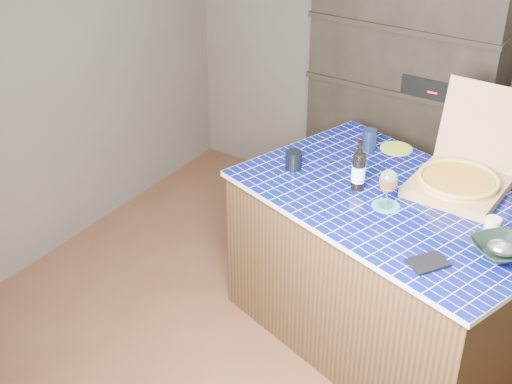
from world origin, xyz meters
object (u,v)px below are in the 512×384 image
Objects in this scene: kitchen_island at (390,270)px; dvd_case at (428,263)px; mead_bottle at (359,170)px; pizza_box at (460,177)px; bowl at (502,249)px; wine_glass at (388,182)px.

dvd_case is at bearing -35.96° from kitchen_island.
mead_bottle reaches higher than kitchen_island.
pizza_box is at bearing 67.97° from kitchen_island.
bowl is at bearing -13.41° from mead_bottle.
wine_glass is at bearing -121.60° from pizza_box.
bowl reaches higher than kitchen_island.
mead_bottle is 0.22m from wine_glass.
dvd_case is at bearing -135.68° from bowl.
kitchen_island is at bearing 3.27° from mead_bottle.
dvd_case is 0.66× the size of bowl.
pizza_box is 0.73m from dvd_case.
pizza_box is 2.78× the size of wine_glass.
bowl is (0.60, -0.11, -0.11)m from wine_glass.
kitchen_island is 6.80× the size of mead_bottle.
mead_bottle reaches higher than bowl.
pizza_box is at bearing 131.59° from dvd_case.
wine_glass reaches higher than kitchen_island.
dvd_case is at bearing -44.39° from wine_glass.
pizza_box reaches higher than mead_bottle.
dvd_case is 0.35m from bowl.
dvd_case is at bearing -38.05° from mead_bottle.
kitchen_island is 10.96× the size of dvd_case.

